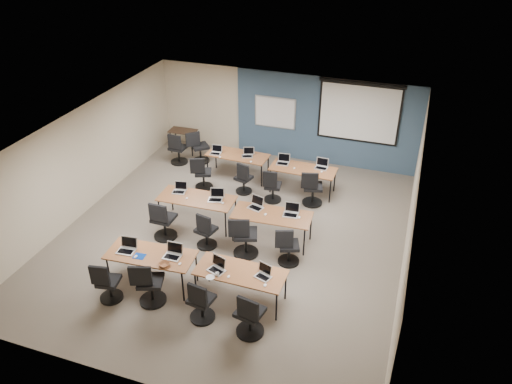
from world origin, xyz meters
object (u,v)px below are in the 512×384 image
at_px(laptop_9, 248,154).
at_px(task_chair_11, 312,191).
at_px(task_chair_5, 206,233).
at_px(spare_chair_b, 178,151).
at_px(laptop_11, 322,166).
at_px(spare_chair_a, 199,150).
at_px(task_chair_3, 249,318).
at_px(task_chair_0, 107,285).
at_px(laptop_8, 216,151).
at_px(task_chair_10, 272,188).
at_px(task_chair_1, 149,286).
at_px(laptop_10, 283,161).
at_px(task_chair_9, 244,181).
at_px(laptop_3, 264,273).
at_px(training_table_front_left, 151,256).
at_px(task_chair_7, 288,249).
at_px(laptop_5, 216,197).
at_px(laptop_1, 173,253).
at_px(laptop_6, 256,205).
at_px(training_table_mid_right, 272,216).
at_px(training_table_back_right, 303,170).
at_px(training_table_front_right, 241,273).
at_px(laptop_4, 180,189).
at_px(laptop_0, 127,248).
at_px(training_table_mid_left, 197,199).
at_px(utility_table, 183,133).
at_px(whiteboard, 275,113).
at_px(task_chair_4, 163,223).
at_px(task_chair_6, 244,239).
at_px(training_table_back_left, 238,156).
at_px(task_chair_2, 201,304).
at_px(laptop_2, 217,267).
at_px(task_chair_8, 202,175).
at_px(laptop_7, 291,212).

xyz_separation_m(laptop_9, task_chair_11, (2.07, -0.79, -0.37)).
xyz_separation_m(task_chair_5, spare_chair_b, (-2.53, 3.63, 0.02)).
distance_m(laptop_11, spare_chair_a, 3.97).
xyz_separation_m(laptop_9, spare_chair_b, (-2.34, 0.20, -0.37)).
bearing_deg(laptop_11, task_chair_3, -88.03).
distance_m(task_chair_0, laptop_8, 5.57).
distance_m(task_chair_10, spare_chair_b, 3.57).
height_order(task_chair_1, laptop_10, task_chair_1).
bearing_deg(task_chair_10, task_chair_3, -85.72).
relative_size(task_chair_3, spare_chair_b, 1.00).
xyz_separation_m(task_chair_9, task_chair_11, (1.91, 0.02, 0.03)).
xyz_separation_m(task_chair_3, task_chair_9, (-1.89, 4.83, -0.03)).
bearing_deg(task_chair_9, laptop_3, -49.37).
relative_size(laptop_3, task_chair_9, 0.32).
height_order(training_table_front_left, task_chair_7, task_chair_7).
relative_size(laptop_5, laptop_10, 1.03).
distance_m(task_chair_9, spare_chair_b, 2.70).
distance_m(task_chair_0, laptop_1, 1.44).
bearing_deg(task_chair_7, laptop_6, 118.90).
distance_m(training_table_mid_right, spare_chair_b, 4.84).
bearing_deg(training_table_back_right, task_chair_10, -129.64).
height_order(training_table_front_right, spare_chair_a, spare_chair_a).
distance_m(task_chair_1, laptop_4, 3.20).
xyz_separation_m(laptop_0, laptop_6, (2.00, 2.46, -0.00)).
height_order(training_table_front_right, spare_chair_b, spare_chair_b).
relative_size(task_chair_3, laptop_9, 3.26).
relative_size(training_table_mid_left, laptop_1, 5.36).
bearing_deg(laptop_3, utility_table, 147.66).
relative_size(task_chair_1, task_chair_11, 1.01).
xyz_separation_m(task_chair_3, laptop_11, (0.08, 5.62, 0.37)).
distance_m(whiteboard, task_chair_0, 7.53).
xyz_separation_m(task_chair_7, spare_chair_b, (-4.49, 3.59, 0.02)).
bearing_deg(task_chair_4, task_chair_7, 1.14).
bearing_deg(laptop_9, task_chair_5, -106.49).
xyz_separation_m(laptop_5, task_chair_6, (1.07, -0.95, -0.36)).
relative_size(training_table_mid_left, laptop_11, 5.65).
distance_m(training_table_front_left, task_chair_0, 1.03).
xyz_separation_m(training_table_back_left, task_chair_0, (-0.65, -5.68, -0.29)).
xyz_separation_m(task_chair_3, task_chair_10, (-1.02, 4.67, -0.03)).
bearing_deg(task_chair_2, task_chair_3, 5.69).
distance_m(laptop_2, task_chair_10, 3.95).
distance_m(laptop_4, task_chair_9, 1.99).
bearing_deg(training_table_front_right, spare_chair_a, 122.73).
bearing_deg(training_table_front_left, task_chair_7, 26.90).
bearing_deg(whiteboard, training_table_back_left, -109.43).
bearing_deg(task_chair_0, task_chair_1, 3.02).
distance_m(laptop_6, task_chair_6, 0.99).
bearing_deg(task_chair_8, laptop_10, 0.52).
bearing_deg(whiteboard, laptop_7, -68.06).
height_order(laptop_0, task_chair_5, laptop_0).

